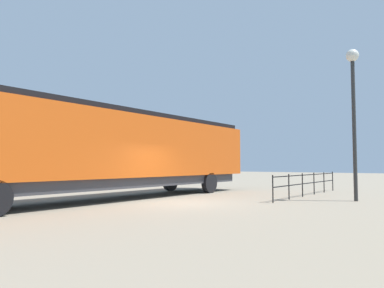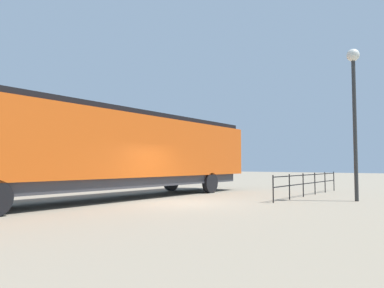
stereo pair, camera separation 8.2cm
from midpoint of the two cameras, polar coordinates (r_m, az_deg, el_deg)
ground_plane at (r=14.66m, az=-1.75°, el=-9.35°), size 120.00×120.00×0.00m
locomotive at (r=16.73m, az=-11.38°, el=-0.86°), size 3.10×17.75×3.96m
lamp_post at (r=17.08m, az=24.11°, el=7.48°), size 0.54×0.54×6.55m
platform_fence at (r=18.94m, az=17.88°, el=-5.61°), size 0.05×8.58×1.13m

